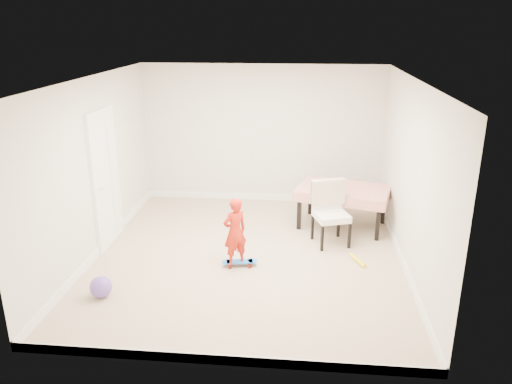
# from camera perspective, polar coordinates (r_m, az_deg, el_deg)

# --- Properties ---
(ground) EXTENTS (5.00, 5.00, 0.00)m
(ground) POSITION_cam_1_polar(r_m,az_deg,el_deg) (7.51, -0.91, -7.34)
(ground) COLOR tan
(ground) RESTS_ON ground
(ceiling) EXTENTS (4.50, 5.00, 0.04)m
(ceiling) POSITION_cam_1_polar(r_m,az_deg,el_deg) (6.77, -1.03, 12.61)
(ceiling) COLOR white
(ceiling) RESTS_ON wall_back
(wall_back) EXTENTS (4.50, 0.04, 2.60)m
(wall_back) POSITION_cam_1_polar(r_m,az_deg,el_deg) (9.42, 0.73, 6.56)
(wall_back) COLOR beige
(wall_back) RESTS_ON ground
(wall_front) EXTENTS (4.50, 0.04, 2.60)m
(wall_front) POSITION_cam_1_polar(r_m,az_deg,el_deg) (4.74, -4.35, -6.52)
(wall_front) COLOR beige
(wall_front) RESTS_ON ground
(wall_left) EXTENTS (0.04, 5.00, 2.60)m
(wall_left) POSITION_cam_1_polar(r_m,az_deg,el_deg) (7.60, -17.93, 2.55)
(wall_left) COLOR beige
(wall_left) RESTS_ON ground
(wall_right) EXTENTS (0.04, 5.00, 2.60)m
(wall_right) POSITION_cam_1_polar(r_m,az_deg,el_deg) (7.14, 17.12, 1.60)
(wall_right) COLOR beige
(wall_right) RESTS_ON ground
(door) EXTENTS (0.11, 0.94, 2.11)m
(door) POSITION_cam_1_polar(r_m,az_deg,el_deg) (7.94, -16.86, 1.27)
(door) COLOR white
(door) RESTS_ON ground
(baseboard_back) EXTENTS (4.50, 0.02, 0.12)m
(baseboard_back) POSITION_cam_1_polar(r_m,az_deg,el_deg) (9.77, 0.70, -0.55)
(baseboard_back) COLOR white
(baseboard_back) RESTS_ON ground
(baseboard_front) EXTENTS (4.50, 0.02, 0.12)m
(baseboard_front) POSITION_cam_1_polar(r_m,az_deg,el_deg) (5.38, -4.02, -18.57)
(baseboard_front) COLOR white
(baseboard_front) RESTS_ON ground
(baseboard_left) EXTENTS (0.02, 5.00, 0.12)m
(baseboard_left) POSITION_cam_1_polar(r_m,az_deg,el_deg) (8.03, -17.10, -5.95)
(baseboard_left) COLOR white
(baseboard_left) RESTS_ON ground
(baseboard_right) EXTENTS (0.02, 5.00, 0.12)m
(baseboard_right) POSITION_cam_1_polar(r_m,az_deg,el_deg) (7.59, 16.28, -7.37)
(baseboard_right) COLOR white
(baseboard_right) RESTS_ON ground
(dining_table) EXTENTS (1.67, 1.28, 0.69)m
(dining_table) POSITION_cam_1_polar(r_m,az_deg,el_deg) (8.56, 9.83, -1.71)
(dining_table) COLOR red
(dining_table) RESTS_ON ground
(dining_chair) EXTENTS (0.71, 0.77, 1.00)m
(dining_chair) POSITION_cam_1_polar(r_m,az_deg,el_deg) (7.81, 8.62, -2.51)
(dining_chair) COLOR white
(dining_chair) RESTS_ON ground
(skateboard) EXTENTS (0.53, 0.27, 0.08)m
(skateboard) POSITION_cam_1_polar(r_m,az_deg,el_deg) (7.22, -1.87, -8.16)
(skateboard) COLOR blue
(skateboard) RESTS_ON ground
(child) EXTENTS (0.43, 0.41, 1.00)m
(child) POSITION_cam_1_polar(r_m,az_deg,el_deg) (7.02, -2.42, -4.84)
(child) COLOR red
(child) RESTS_ON ground
(balloon) EXTENTS (0.28, 0.28, 0.28)m
(balloon) POSITION_cam_1_polar(r_m,az_deg,el_deg) (6.72, -17.31, -10.31)
(balloon) COLOR #684AB3
(balloon) RESTS_ON ground
(foam_toy) EXTENTS (0.22, 0.39, 0.06)m
(foam_toy) POSITION_cam_1_polar(r_m,az_deg,el_deg) (7.47, 11.54, -7.66)
(foam_toy) COLOR yellow
(foam_toy) RESTS_ON ground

